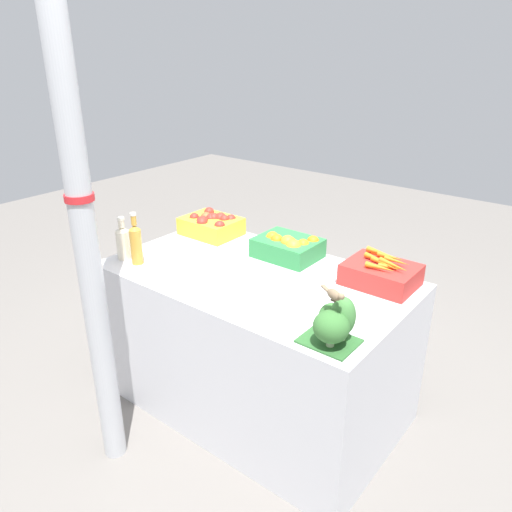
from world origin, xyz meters
name	(u,v)px	position (x,y,z in m)	size (l,w,h in m)	color
ground_plane	(256,402)	(0.00, 0.00, 0.00)	(10.00, 10.00, 0.00)	slate
market_table	(256,342)	(0.00, 0.00, 0.41)	(1.57, 0.90, 0.83)	silver
support_pole	(81,212)	(-0.33, -0.74, 1.29)	(0.12, 0.12, 2.57)	#B7BABF
apple_crate	(212,224)	(-0.57, 0.28, 0.89)	(0.34, 0.27, 0.14)	gold
orange_crate	(288,247)	(0.01, 0.28, 0.89)	(0.34, 0.27, 0.14)	#2D8442
carrot_crate	(381,273)	(0.56, 0.29, 0.89)	(0.34, 0.27, 0.14)	red
broccoli_pile	(335,322)	(0.64, -0.32, 0.92)	(0.22, 0.20, 0.20)	#2D602D
juice_bottle_cloudy	(123,242)	(-0.70, -0.29, 0.93)	(0.08, 0.08, 0.24)	beige
juice_bottle_amber	(136,243)	(-0.59, -0.29, 0.95)	(0.06, 0.06, 0.29)	gold
sparrow_bird	(335,295)	(0.64, -0.34, 1.05)	(0.13, 0.07, 0.05)	#4C3D2D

